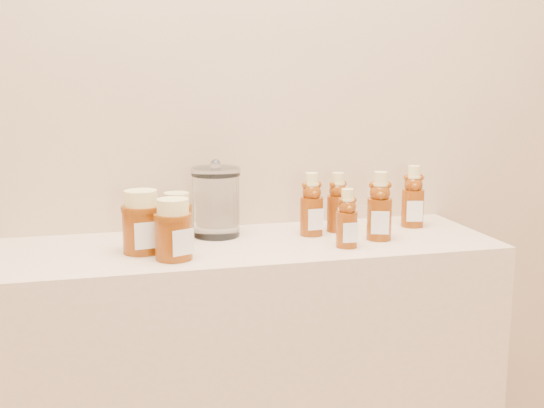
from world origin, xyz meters
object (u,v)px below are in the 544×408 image
object	(u,v)px
bear_bottle_back_left	(312,200)
honey_jar_left	(142,222)
bear_bottle_front_left	(347,214)
glass_canister	(216,199)

from	to	relation	value
bear_bottle_back_left	honey_jar_left	size ratio (longest dim) A/B	1.25
bear_bottle_front_left	bear_bottle_back_left	bearing A→B (deg)	109.22
honey_jar_left	bear_bottle_front_left	bearing A→B (deg)	-18.21
bear_bottle_back_left	honey_jar_left	world-z (taller)	bear_bottle_back_left
bear_bottle_back_left	glass_canister	size ratio (longest dim) A/B	0.95
bear_bottle_front_left	glass_canister	size ratio (longest dim) A/B	0.83
bear_bottle_front_left	glass_canister	distance (m)	0.34
honey_jar_left	bear_bottle_back_left	bearing A→B (deg)	-0.86
bear_bottle_back_left	bear_bottle_front_left	world-z (taller)	bear_bottle_back_left
glass_canister	bear_bottle_back_left	bearing A→B (deg)	-11.90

